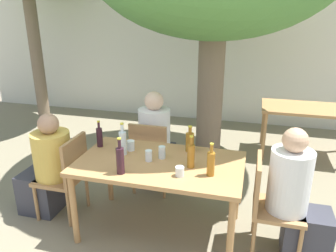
# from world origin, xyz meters

# --- Properties ---
(ground_plane) EXTENTS (30.00, 30.00, 0.00)m
(ground_plane) POSITION_xyz_m (0.00, 0.00, 0.00)
(ground_plane) COLOR gray
(cafe_building_wall) EXTENTS (10.00, 0.08, 2.80)m
(cafe_building_wall) POSITION_xyz_m (0.00, 3.63, 1.40)
(cafe_building_wall) COLOR white
(cafe_building_wall) RESTS_ON ground_plane
(dining_table_front) EXTENTS (1.55, 0.89, 0.76)m
(dining_table_front) POSITION_xyz_m (0.00, 0.00, 0.68)
(dining_table_front) COLOR #B27F4C
(dining_table_front) RESTS_ON ground_plane
(dining_table_back) EXTENTS (1.31, 0.74, 0.76)m
(dining_table_back) POSITION_xyz_m (1.58, 2.27, 0.66)
(dining_table_back) COLOR #B27F4C
(dining_table_back) RESTS_ON ground_plane
(patio_chair_0) EXTENTS (0.44, 0.44, 0.89)m
(patio_chair_0) POSITION_xyz_m (-1.01, 0.00, 0.50)
(patio_chair_0) COLOR #A87A4C
(patio_chair_0) RESTS_ON ground_plane
(patio_chair_1) EXTENTS (0.44, 0.44, 0.89)m
(patio_chair_1) POSITION_xyz_m (1.01, 0.00, 0.50)
(patio_chair_1) COLOR #A87A4C
(patio_chair_1) RESTS_ON ground_plane
(patio_chair_2) EXTENTS (0.44, 0.44, 0.89)m
(patio_chair_2) POSITION_xyz_m (-0.31, 0.68, 0.50)
(patio_chair_2) COLOR #A87A4C
(patio_chair_2) RESTS_ON ground_plane
(person_seated_0) EXTENTS (0.59, 0.39, 1.13)m
(person_seated_0) POSITION_xyz_m (-1.24, -0.00, 0.51)
(person_seated_0) COLOR #383842
(person_seated_0) RESTS_ON ground_plane
(person_seated_1) EXTENTS (0.58, 0.35, 1.21)m
(person_seated_1) POSITION_xyz_m (1.24, -0.00, 0.54)
(person_seated_1) COLOR #383842
(person_seated_1) RESTS_ON ground_plane
(person_seated_2) EXTENTS (0.38, 0.59, 1.22)m
(person_seated_2) POSITION_xyz_m (-0.31, 0.91, 0.55)
(person_seated_2) COLOR #383842
(person_seated_2) RESTS_ON ground_plane
(wine_bottle_0) EXTENTS (0.06, 0.06, 0.28)m
(wine_bottle_0) POSITION_xyz_m (-0.70, 0.18, 0.87)
(wine_bottle_0) COLOR #331923
(wine_bottle_0) RESTS_ON dining_table_front
(water_bottle_1) EXTENTS (0.07, 0.07, 0.32)m
(water_bottle_1) POSITION_xyz_m (-0.39, 0.07, 0.89)
(water_bottle_1) COLOR silver
(water_bottle_1) RESTS_ON dining_table_front
(amber_bottle_2) EXTENTS (0.07, 0.07, 0.30)m
(amber_bottle_2) POSITION_xyz_m (0.50, -0.14, 0.88)
(amber_bottle_2) COLOR #9E661E
(amber_bottle_2) RESTS_ON dining_table_front
(amber_bottle_3) EXTENTS (0.08, 0.08, 0.27)m
(amber_bottle_3) POSITION_xyz_m (0.22, 0.31, 0.86)
(amber_bottle_3) COLOR #9E661E
(amber_bottle_3) RESTS_ON dining_table_front
(amber_bottle_4) EXTENTS (0.07, 0.07, 0.31)m
(amber_bottle_4) POSITION_xyz_m (0.30, -0.03, 0.88)
(amber_bottle_4) COLOR #9E661E
(amber_bottle_4) RESTS_ON dining_table_front
(wine_bottle_5) EXTENTS (0.07, 0.07, 0.33)m
(wine_bottle_5) POSITION_xyz_m (-0.26, -0.31, 0.89)
(wine_bottle_5) COLOR #331923
(wine_bottle_5) RESTS_ON dining_table_front
(drinking_glass_0) EXTENTS (0.08, 0.08, 0.08)m
(drinking_glass_0) POSITION_xyz_m (0.24, -0.22, 0.80)
(drinking_glass_0) COLOR silver
(drinking_glass_0) RESTS_ON dining_table_front
(drinking_glass_1) EXTENTS (0.07, 0.07, 0.11)m
(drinking_glass_1) POSITION_xyz_m (-0.10, -0.01, 0.81)
(drinking_glass_1) COLOR white
(drinking_glass_1) RESTS_ON dining_table_front
(drinking_glass_2) EXTENTS (0.07, 0.07, 0.12)m
(drinking_glass_2) POSITION_xyz_m (-0.00, 0.08, 0.82)
(drinking_glass_2) COLOR silver
(drinking_glass_2) RESTS_ON dining_table_front
(drinking_glass_3) EXTENTS (0.08, 0.08, 0.10)m
(drinking_glass_3) POSITION_xyz_m (-0.36, 0.18, 0.81)
(drinking_glass_3) COLOR white
(drinking_glass_3) RESTS_ON dining_table_front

